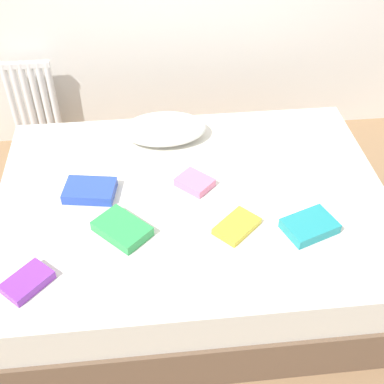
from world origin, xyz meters
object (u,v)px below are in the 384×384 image
(radiator, at_px, (33,101))
(pillow, at_px, (164,129))
(bed, at_px, (193,231))
(textbook_green, at_px, (122,229))
(textbook_pink, at_px, (195,182))
(textbook_yellow, at_px, (237,226))
(textbook_purple, at_px, (27,282))
(textbook_blue, at_px, (90,190))
(textbook_teal, at_px, (310,226))

(radiator, xyz_separation_m, pillow, (0.86, -0.69, 0.18))
(bed, relative_size, textbook_green, 8.04)
(bed, bearing_deg, textbook_pink, 77.72)
(textbook_yellow, xyz_separation_m, textbook_purple, (-0.92, -0.23, 0.00))
(bed, distance_m, textbook_purple, 0.93)
(textbook_green, height_order, textbook_blue, textbook_blue)
(textbook_purple, bearing_deg, textbook_pink, -10.23)
(textbook_teal, relative_size, textbook_purple, 1.19)
(bed, distance_m, radiator, 1.55)
(textbook_purple, xyz_separation_m, textbook_blue, (0.23, 0.55, 0.01))
(bed, bearing_deg, textbook_purple, -147.12)
(radiator, bearing_deg, textbook_pink, -48.82)
(textbook_yellow, distance_m, textbook_purple, 0.95)
(textbook_green, relative_size, textbook_yellow, 1.18)
(textbook_pink, bearing_deg, bed, -57.40)
(bed, height_order, textbook_blue, textbook_blue)
(textbook_teal, xyz_separation_m, textbook_purple, (-1.26, -0.19, -0.00))
(bed, bearing_deg, pillow, 102.15)
(textbook_pink, bearing_deg, radiator, 176.06)
(bed, bearing_deg, radiator, 128.86)
(textbook_yellow, bearing_deg, textbook_pink, 73.45)
(radiator, height_order, textbook_pink, radiator)
(textbook_green, bearing_deg, textbook_yellow, 43.06)
(pillow, height_order, textbook_teal, pillow)
(textbook_teal, relative_size, textbook_pink, 1.37)
(textbook_blue, bearing_deg, textbook_teal, -9.45)
(textbook_teal, height_order, textbook_purple, textbook_teal)
(textbook_purple, bearing_deg, bed, -13.56)
(textbook_green, distance_m, textbook_pink, 0.47)
(textbook_teal, distance_m, textbook_pink, 0.62)
(textbook_green, distance_m, textbook_purple, 0.47)
(radiator, distance_m, textbook_blue, 1.23)
(textbook_teal, bearing_deg, bed, 129.50)
(pillow, bearing_deg, textbook_green, -108.33)
(textbook_green, xyz_separation_m, textbook_blue, (-0.16, 0.28, 0.00))
(textbook_green, bearing_deg, pillow, 118.01)
(bed, distance_m, textbook_yellow, 0.41)
(pillow, height_order, textbook_purple, pillow)
(textbook_pink, relative_size, textbook_blue, 0.68)
(bed, xyz_separation_m, textbook_green, (-0.35, -0.22, 0.28))
(textbook_purple, bearing_deg, radiator, 51.03)
(pillow, height_order, textbook_yellow, pillow)
(textbook_yellow, bearing_deg, radiator, 85.37)
(textbook_yellow, bearing_deg, pillow, 67.80)
(bed, distance_m, textbook_green, 0.50)
(pillow, distance_m, textbook_yellow, 0.82)
(radiator, bearing_deg, bed, -51.14)
(pillow, xyz_separation_m, textbook_blue, (-0.40, -0.45, -0.04))
(textbook_teal, bearing_deg, textbook_yellow, 151.89)
(radiator, bearing_deg, textbook_yellow, -51.70)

